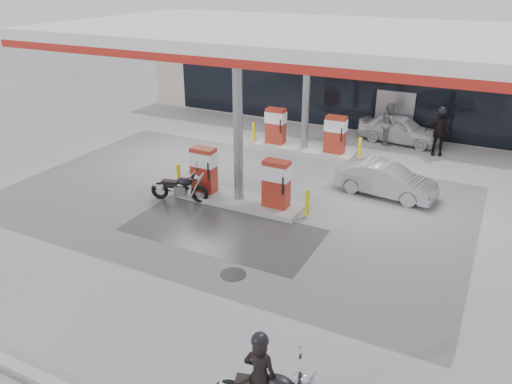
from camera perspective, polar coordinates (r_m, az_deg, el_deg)
ground at (r=15.78m, az=-5.42°, el=-3.98°), size 90.00×90.00×0.00m
wet_patch at (r=15.55m, az=-3.85°, el=-4.37°), size 6.00×3.00×0.00m
drain_cover at (r=13.41m, az=-2.63°, el=-9.39°), size 0.70×0.70×0.01m
kerb at (r=11.54m, az=-25.07°, el=-18.04°), size 28.00×0.25×0.15m
store_building at (r=29.15m, az=11.62°, el=12.96°), size 22.00×8.22×4.00m
canopy at (r=18.46m, az=2.52°, el=17.45°), size 16.00×10.02×5.51m
pump_island_near at (r=17.02m, az=-1.96°, el=0.95°), size 5.14×1.30×1.78m
pump_island_far at (r=22.14m, az=5.55°, el=6.40°), size 5.14×1.30×1.78m
biker_main at (r=9.39m, az=0.44°, el=-20.26°), size 0.65×0.47×1.67m
parked_motorcycle at (r=17.45m, az=-8.64°, el=0.43°), size 2.06×0.87×1.08m
sedan_white at (r=24.22m, az=16.11°, el=6.95°), size 3.93×1.94×1.29m
attendant at (r=23.83m, az=15.00°, el=7.57°), size 1.01×1.12×1.90m
hatchback_silver at (r=18.26m, az=14.64°, el=1.34°), size 3.62×1.58×1.16m
parked_car_left at (r=29.19m, az=1.65°, el=10.70°), size 4.78×3.35×1.28m
biker_walking at (r=22.92m, az=20.18°, el=6.39°), size 1.22×0.62×1.99m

